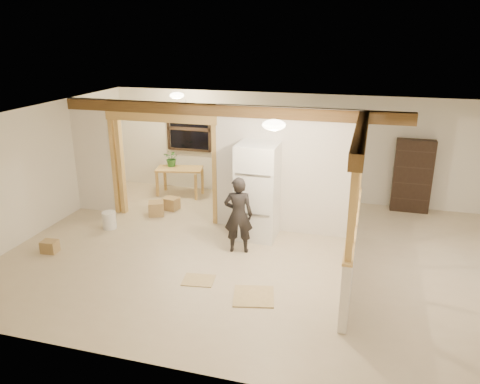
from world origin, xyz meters
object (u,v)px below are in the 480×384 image
(refrigerator, at_px, (258,191))
(bookshelf, at_px, (413,176))
(work_table, at_px, (180,182))
(woman, at_px, (238,215))
(shop_vac, at_px, (110,185))

(refrigerator, xyz_separation_m, bookshelf, (2.96, 2.28, -0.12))
(work_table, xyz_separation_m, bookshelf, (5.37, 0.42, 0.47))
(refrigerator, bearing_deg, work_table, 142.34)
(refrigerator, relative_size, woman, 1.31)
(shop_vac, xyz_separation_m, bookshelf, (6.91, 1.06, 0.49))
(woman, relative_size, shop_vac, 2.20)
(woman, bearing_deg, shop_vac, -39.08)
(woman, height_order, bookshelf, bookshelf)
(woman, bearing_deg, refrigerator, -114.66)
(refrigerator, distance_m, work_table, 3.10)
(work_table, distance_m, shop_vac, 1.67)
(work_table, bearing_deg, shop_vac, -169.20)
(refrigerator, bearing_deg, shop_vac, 162.91)
(woman, xyz_separation_m, shop_vac, (-3.78, 1.96, -0.39))
(work_table, relative_size, bookshelf, 0.67)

